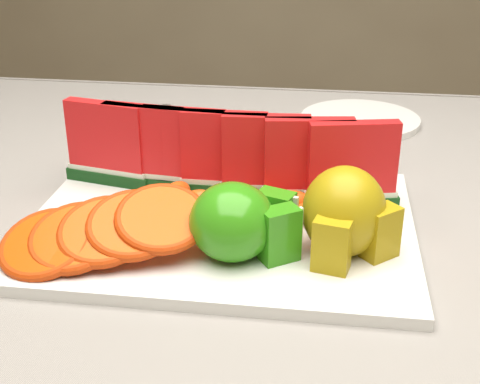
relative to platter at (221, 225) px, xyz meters
name	(u,v)px	position (x,y,z in m)	size (l,w,h in m)	color
table	(236,301)	(0.01, 0.02, -0.11)	(1.40, 0.90, 0.75)	#552C1B
tablecloth	(235,254)	(0.01, 0.02, -0.05)	(1.53, 1.03, 0.20)	gray
platter	(221,225)	(0.00, 0.00, 0.00)	(0.40, 0.30, 0.01)	silver
apple_cluster	(240,223)	(0.03, -0.06, 0.04)	(0.11, 0.09, 0.08)	#368A15
pear_cluster	(345,215)	(0.13, -0.05, 0.04)	(0.10, 0.10, 0.09)	#B09804
side_plate	(360,120)	(0.15, 0.37, 0.00)	(0.20, 0.20, 0.01)	silver
fork	(157,125)	(-0.15, 0.31, 0.00)	(0.09, 0.19, 0.00)	silver
watermelon_row	(224,156)	(-0.01, 0.06, 0.05)	(0.39, 0.07, 0.10)	#0A390D
orange_fan_front	(104,231)	(-0.10, -0.08, 0.03)	(0.21, 0.14, 0.06)	#DB3D00
orange_fan_back	(209,155)	(-0.04, 0.13, 0.02)	(0.23, 0.09, 0.04)	#DB3D00
tangerine_segments	(245,206)	(0.02, 0.01, 0.02)	(0.23, 0.08, 0.03)	#CE5717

